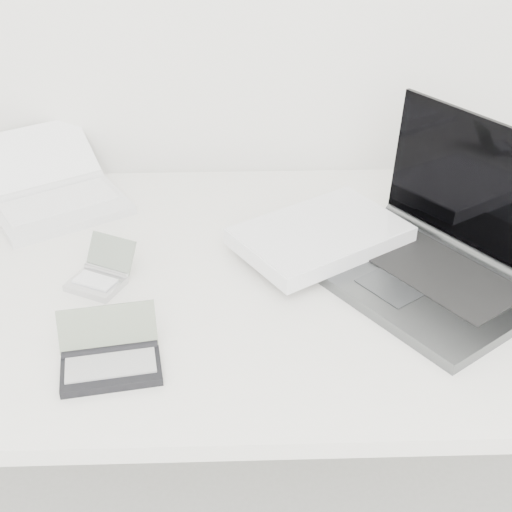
{
  "coord_description": "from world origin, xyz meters",
  "views": [
    {
      "loc": [
        -0.06,
        0.51,
        1.45
      ],
      "look_at": [
        -0.03,
        1.51,
        0.79
      ],
      "focal_mm": 50.0,
      "sensor_mm": 36.0,
      "label": 1
    }
  ],
  "objects_px": {
    "netbook_open_white": "(53,194)",
    "desk": "(272,293)",
    "laptop_large": "(392,246)",
    "palmtop_charcoal": "(110,359)"
  },
  "relations": [
    {
      "from": "netbook_open_white",
      "to": "desk",
      "type": "bearing_deg",
      "value": -61.78
    },
    {
      "from": "laptop_large",
      "to": "palmtop_charcoal",
      "type": "height_order",
      "value": "laptop_large"
    },
    {
      "from": "desk",
      "to": "laptop_large",
      "type": "relative_size",
      "value": 2.81
    },
    {
      "from": "desk",
      "to": "netbook_open_white",
      "type": "xyz_separation_m",
      "value": [
        -0.44,
        0.26,
        0.07
      ]
    },
    {
      "from": "palmtop_charcoal",
      "to": "netbook_open_white",
      "type": "bearing_deg",
      "value": 100.77
    },
    {
      "from": "netbook_open_white",
      "to": "palmtop_charcoal",
      "type": "relative_size",
      "value": 2.43
    },
    {
      "from": "desk",
      "to": "laptop_large",
      "type": "xyz_separation_m",
      "value": [
        0.21,
        0.01,
        0.09
      ]
    },
    {
      "from": "laptop_large",
      "to": "netbook_open_white",
      "type": "height_order",
      "value": "laptop_large"
    },
    {
      "from": "desk",
      "to": "palmtop_charcoal",
      "type": "xyz_separation_m",
      "value": [
        -0.25,
        -0.24,
        0.06
      ]
    },
    {
      "from": "laptop_large",
      "to": "palmtop_charcoal",
      "type": "distance_m",
      "value": 0.53
    }
  ]
}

